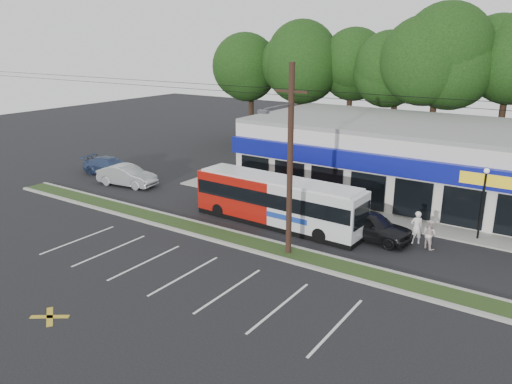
{
  "coord_description": "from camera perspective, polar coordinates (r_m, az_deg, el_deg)",
  "views": [
    {
      "loc": [
        15.31,
        -20.35,
        11.0
      ],
      "look_at": [
        -1.78,
        5.0,
        1.66
      ],
      "focal_mm": 35.0,
      "sensor_mm": 36.0,
      "label": 1
    }
  ],
  "objects": [
    {
      "name": "pedestrian_a",
      "position": [
        29.37,
        17.87,
        -3.87
      ],
      "size": [
        0.83,
        0.78,
        1.91
      ],
      "primitive_type": "imported",
      "rotation": [
        0.0,
        0.0,
        3.77
      ],
      "color": "white",
      "rests_on": "ground"
    },
    {
      "name": "curb_north",
      "position": [
        29.1,
        -0.57,
        -5.07
      ],
      "size": [
        40.0,
        0.25,
        0.14
      ],
      "primitive_type": "cube",
      "color": "#9E9E93",
      "rests_on": "ground"
    },
    {
      "name": "ground",
      "position": [
        27.74,
        -2.74,
        -6.39
      ],
      "size": [
        120.0,
        120.0,
        0.0
      ],
      "primitive_type": "plane",
      "color": "black",
      "rests_on": "ground"
    },
    {
      "name": "curb_south",
      "position": [
        27.82,
        -2.56,
        -6.15
      ],
      "size": [
        40.0,
        0.25,
        0.14
      ],
      "primitive_type": "cube",
      "color": "#9E9E93",
      "rests_on": "ground"
    },
    {
      "name": "strip_mall",
      "position": [
        38.49,
        18.42,
        3.59
      ],
      "size": [
        25.0,
        12.55,
        5.3
      ],
      "color": "beige",
      "rests_on": "ground"
    },
    {
      "name": "car_silver",
      "position": [
        40.4,
        -14.52,
        1.83
      ],
      "size": [
        5.07,
        2.39,
        1.61
      ],
      "primitive_type": "imported",
      "rotation": [
        0.0,
        0.0,
        1.72
      ],
      "color": "#A2A6AA",
      "rests_on": "ground"
    },
    {
      "name": "utility_pole",
      "position": [
        25.29,
        3.51,
        4.2
      ],
      "size": [
        50.0,
        2.77,
        10.0
      ],
      "color": "black",
      "rests_on": "ground"
    },
    {
      "name": "car_dark",
      "position": [
        29.38,
        12.87,
        -3.7
      ],
      "size": [
        5.02,
        2.35,
        1.66
      ],
      "primitive_type": "imported",
      "rotation": [
        0.0,
        0.0,
        1.49
      ],
      "color": "black",
      "rests_on": "ground"
    },
    {
      "name": "grass_strip",
      "position": [
        28.46,
        -1.54,
        -5.62
      ],
      "size": [
        40.0,
        1.6,
        0.12
      ],
      "primitive_type": "cube",
      "color": "#203214",
      "rests_on": "ground"
    },
    {
      "name": "tree_line",
      "position": [
        47.78,
        20.78,
        12.84
      ],
      "size": [
        46.76,
        6.76,
        11.83
      ],
      "color": "black",
      "rests_on": "ground"
    },
    {
      "name": "lamp_post",
      "position": [
        30.62,
        24.54,
        -0.37
      ],
      "size": [
        0.3,
        0.3,
        4.25
      ],
      "color": "black",
      "rests_on": "ground"
    },
    {
      "name": "metrobus",
      "position": [
        30.59,
        2.5,
        -0.95
      ],
      "size": [
        11.19,
        2.71,
        2.99
      ],
      "rotation": [
        0.0,
        0.0,
        -0.03
      ],
      "color": "#9E130C",
      "rests_on": "ground"
    },
    {
      "name": "pedestrian_b",
      "position": [
        28.94,
        19.22,
        -4.58
      ],
      "size": [
        1.01,
        0.94,
        1.66
      ],
      "primitive_type": "imported",
      "rotation": [
        0.0,
        0.0,
        2.64
      ],
      "color": "silver",
      "rests_on": "ground"
    },
    {
      "name": "car_blue",
      "position": [
        44.13,
        -16.25,
        2.87
      ],
      "size": [
        5.34,
        2.76,
        1.48
      ],
      "primitive_type": "imported",
      "rotation": [
        0.0,
        0.0,
        1.71
      ],
      "color": "navy",
      "rests_on": "ground"
    },
    {
      "name": "sidewalk",
      "position": [
        32.98,
        13.8,
        -2.91
      ],
      "size": [
        32.0,
        2.2,
        0.1
      ],
      "primitive_type": "cube",
      "color": "#9E9E93",
      "rests_on": "ground"
    }
  ]
}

